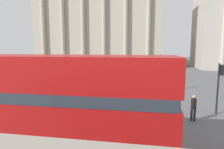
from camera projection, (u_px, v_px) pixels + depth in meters
name	position (u px, v px, depth m)	size (l,w,h in m)	color
double_decker_bus	(51.00, 97.00, 8.71)	(10.63, 2.76, 4.14)	black
plaza_building_left	(102.00, 25.00, 49.59)	(29.04, 16.68, 20.20)	#B2A893
traffic_light_near	(220.00, 81.00, 13.24)	(0.42, 0.24, 3.44)	black
traffic_light_mid	(161.00, 67.00, 20.09)	(0.42, 0.24, 3.79)	black
pedestrian_white	(140.00, 71.00, 30.19)	(0.32, 0.32, 1.59)	#282B33
pedestrian_red	(132.00, 79.00, 22.12)	(0.32, 0.32, 1.68)	#282B33
pedestrian_black	(193.00, 106.00, 12.13)	(0.32, 0.32, 1.62)	#282B33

